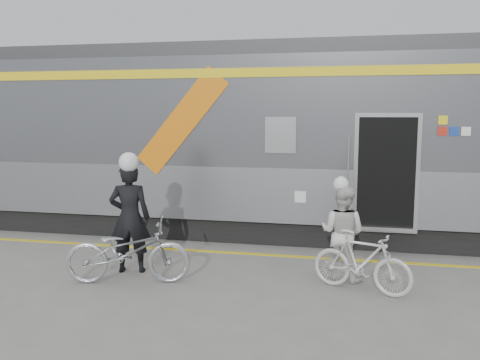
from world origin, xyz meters
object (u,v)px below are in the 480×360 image
(bicycle_right, at_px, (362,262))
(woman, at_px, (342,233))
(bicycle_left, at_px, (128,251))
(man, at_px, (130,218))

(bicycle_right, bearing_deg, woman, 49.29)
(bicycle_left, xyz_separation_m, bicycle_right, (3.61, 0.36, -0.05))
(woman, distance_m, bicycle_right, 0.70)
(man, height_order, bicycle_left, man)
(man, bearing_deg, bicycle_left, 96.22)
(man, relative_size, bicycle_left, 0.95)
(woman, bearing_deg, bicycle_right, 139.29)
(man, xyz_separation_m, woman, (3.51, 0.36, -0.16))
(man, relative_size, bicycle_right, 1.20)
(man, relative_size, woman, 1.21)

